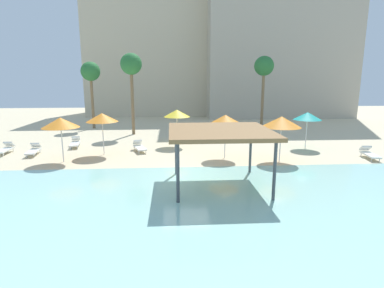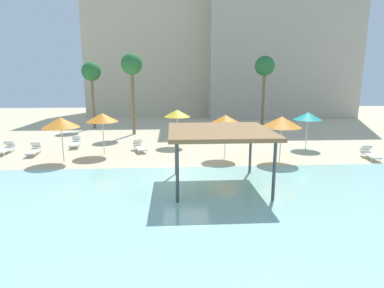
% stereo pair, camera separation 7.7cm
% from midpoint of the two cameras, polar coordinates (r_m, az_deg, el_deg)
% --- Properties ---
extents(ground_plane, '(80.00, 80.00, 0.00)m').
position_cam_midpoint_polar(ground_plane, '(16.73, -0.98, -5.80)').
color(ground_plane, beige).
extents(lagoon_water, '(44.00, 13.50, 0.04)m').
position_cam_midpoint_polar(lagoon_water, '(11.83, 0.23, -13.46)').
color(lagoon_water, '#99D1C6').
rests_on(lagoon_water, ground).
extents(shade_pavilion, '(4.72, 4.72, 2.75)m').
position_cam_midpoint_polar(shade_pavilion, '(14.62, 5.17, 2.04)').
color(shade_pavilion, '#42474C').
rests_on(shade_pavilion, ground).
extents(beach_umbrella_teal_0, '(2.01, 2.01, 2.65)m').
position_cam_midpoint_polar(beach_umbrella_teal_0, '(24.37, 20.43, 4.78)').
color(beach_umbrella_teal_0, silver).
rests_on(beach_umbrella_teal_0, ground).
extents(beach_umbrella_orange_1, '(2.10, 2.10, 2.81)m').
position_cam_midpoint_polar(beach_umbrella_orange_1, '(21.69, -15.91, 4.66)').
color(beach_umbrella_orange_1, silver).
rests_on(beach_umbrella_orange_1, ground).
extents(beach_umbrella_orange_2, '(2.23, 2.23, 2.76)m').
position_cam_midpoint_polar(beach_umbrella_orange_2, '(20.55, -22.68, 3.62)').
color(beach_umbrella_orange_2, silver).
rests_on(beach_umbrella_orange_2, ground).
extents(beach_umbrella_orange_3, '(2.39, 2.39, 2.81)m').
position_cam_midpoint_polar(beach_umbrella_orange_3, '(19.86, 16.11, 3.89)').
color(beach_umbrella_orange_3, silver).
rests_on(beach_umbrella_orange_3, ground).
extents(beach_umbrella_yellow_4, '(1.98, 1.98, 2.76)m').
position_cam_midpoint_polar(beach_umbrella_yellow_4, '(23.72, -2.62, 5.60)').
color(beach_umbrella_yellow_4, silver).
rests_on(beach_umbrella_yellow_4, ground).
extents(beach_umbrella_orange_5, '(2.07, 2.07, 2.81)m').
position_cam_midpoint_polar(beach_umbrella_orange_5, '(20.05, 6.24, 4.48)').
color(beach_umbrella_orange_5, silver).
rests_on(beach_umbrella_orange_5, ground).
extents(lounge_chair_0, '(1.17, 1.99, 0.74)m').
position_cam_midpoint_polar(lounge_chair_0, '(22.54, -9.42, -0.43)').
color(lounge_chair_0, white).
rests_on(lounge_chair_0, ground).
extents(lounge_chair_1, '(0.84, 1.96, 0.74)m').
position_cam_midpoint_polar(lounge_chair_1, '(23.75, -26.68, -0.93)').
color(lounge_chair_1, white).
rests_on(lounge_chair_1, ground).
extents(lounge_chair_2, '(0.88, 1.97, 0.74)m').
position_cam_midpoint_polar(lounge_chair_2, '(23.24, 29.68, -1.49)').
color(lounge_chair_2, white).
rests_on(lounge_chair_2, ground).
extents(lounge_chair_3, '(0.91, 1.97, 0.74)m').
position_cam_midpoint_polar(lounge_chair_3, '(25.18, -20.32, 0.28)').
color(lounge_chair_3, white).
rests_on(lounge_chair_3, ground).
extents(lounge_chair_4, '(0.65, 1.91, 0.74)m').
position_cam_midpoint_polar(lounge_chair_4, '(25.08, -30.63, -0.70)').
color(lounge_chair_4, white).
rests_on(lounge_chair_4, ground).
extents(palm_tree_0, '(1.90, 1.90, 7.19)m').
position_cam_midpoint_polar(palm_tree_0, '(32.07, 13.14, 13.30)').
color(palm_tree_0, brown).
rests_on(palm_tree_0, ground).
extents(palm_tree_1, '(1.90, 1.90, 6.69)m').
position_cam_midpoint_polar(palm_tree_1, '(33.57, -17.78, 12.18)').
color(palm_tree_1, brown).
rests_on(palm_tree_1, ground).
extents(palm_tree_2, '(1.90, 1.90, 7.25)m').
position_cam_midpoint_polar(palm_tree_2, '(29.02, -10.84, 13.70)').
color(palm_tree_2, brown).
rests_on(palm_tree_2, ground).
extents(hotel_block_0, '(21.28, 9.55, 16.29)m').
position_cam_midpoint_polar(hotel_block_0, '(46.81, -4.56, 15.63)').
color(hotel_block_0, beige).
rests_on(hotel_block_0, ground).
extents(hotel_block_1, '(18.94, 11.92, 20.75)m').
position_cam_midpoint_polar(hotel_block_1, '(46.82, 14.83, 18.03)').
color(hotel_block_1, '#B2A893').
rests_on(hotel_block_1, ground).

